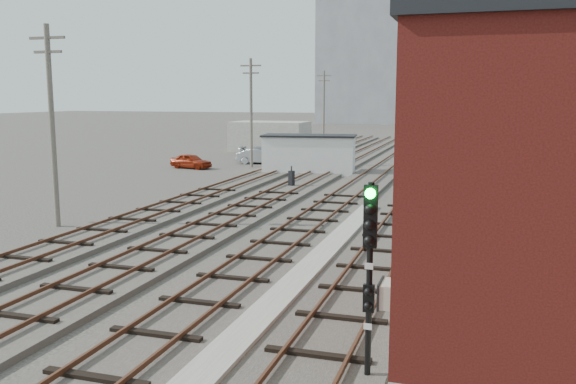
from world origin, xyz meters
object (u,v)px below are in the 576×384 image
at_px(signal_mast, 369,267).
at_px(switch_stand, 291,179).
at_px(car_silver, 260,156).
at_px(car_grey, 269,155).
at_px(car_red, 191,161).
at_px(site_trailer, 309,154).

bearing_deg(signal_mast, switch_stand, 110.28).
xyz_separation_m(car_silver, car_grey, (0.70, 0.43, 0.08)).
distance_m(car_red, car_grey, 7.37).
bearing_deg(car_grey, site_trailer, -146.51).
relative_size(car_red, car_grey, 0.70).
bearing_deg(switch_stand, car_grey, 133.31).
relative_size(signal_mast, switch_stand, 3.09).
xyz_separation_m(switch_stand, car_grey, (-6.30, 13.71, 0.11)).
bearing_deg(site_trailer, signal_mast, -80.18).
distance_m(switch_stand, car_red, 13.88).
xyz_separation_m(site_trailer, car_grey, (-5.32, 5.87, -0.76)).
bearing_deg(site_trailer, car_grey, 124.71).
xyz_separation_m(car_red, car_silver, (4.20, 5.07, 0.06)).
xyz_separation_m(switch_stand, car_silver, (-6.99, 13.28, 0.03)).
height_order(signal_mast, switch_stand, signal_mast).
relative_size(switch_stand, car_grey, 0.26).
distance_m(switch_stand, site_trailer, 7.95).
bearing_deg(switch_stand, signal_mast, -51.08).
height_order(signal_mast, car_silver, signal_mast).
xyz_separation_m(site_trailer, car_silver, (-6.02, 5.44, -0.83)).
bearing_deg(signal_mast, site_trailer, 107.32).
height_order(switch_stand, car_grey, car_grey).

